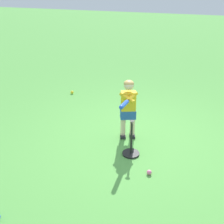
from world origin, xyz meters
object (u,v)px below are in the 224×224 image
Objects in this scene: child_batter at (128,105)px; batting_tee at (131,149)px; play_ball_center_lawn at (72,92)px; play_ball_by_bucket at (149,172)px.

child_batter reaches higher than batting_tee.
child_batter reaches higher than play_ball_center_lawn.
child_batter reaches higher than play_ball_by_bucket.
child_batter is 13.68× the size of play_ball_center_lawn.
child_batter is at bearing 22.91° from batting_tee.
play_ball_by_bucket is 0.12× the size of batting_tee.
play_ball_center_lawn is (1.58, 1.93, -0.61)m from child_batter.
batting_tee is at bearing 44.58° from play_ball_by_bucket.
play_ball_center_lawn is 2.98m from batting_tee.
batting_tee is at bearing -134.12° from play_ball_center_lawn.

